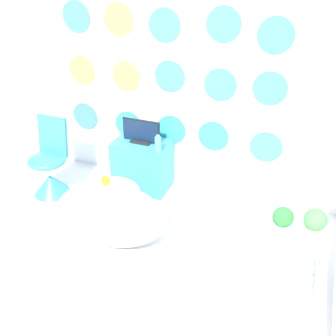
# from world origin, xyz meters

# --- Properties ---
(ground_plane) EXTENTS (12.00, 12.00, 0.00)m
(ground_plane) POSITION_xyz_m (0.00, 0.00, 0.00)
(ground_plane) COLOR silver
(wall_back_dotted) EXTENTS (4.47, 0.05, 2.60)m
(wall_back_dotted) POSITION_xyz_m (0.00, 1.75, 1.30)
(wall_back_dotted) COLOR white
(wall_back_dotted) RESTS_ON ground_plane
(bathtub) EXTENTS (1.01, 0.65, 0.46)m
(bathtub) POSITION_xyz_m (-0.13, 0.68, 0.23)
(bathtub) COLOR white
(bathtub) RESTS_ON ground_plane
(rubber_duck) EXTENTS (0.08, 0.09, 0.10)m
(rubber_duck) POSITION_xyz_m (-0.20, 0.76, 0.51)
(rubber_duck) COLOR yellow
(rubber_duck) RESTS_ON bathtub
(chair) EXTENTS (0.38, 0.38, 0.80)m
(chair) POSITION_xyz_m (-1.04, 1.06, 0.25)
(chair) COLOR #338CE0
(chair) RESTS_ON ground_plane
(tv_cabinet) EXTENTS (0.56, 0.37, 0.52)m
(tv_cabinet) POSITION_xyz_m (-0.21, 1.51, 0.26)
(tv_cabinet) COLOR #389ED6
(tv_cabinet) RESTS_ON ground_plane
(tv) EXTENTS (0.40, 0.12, 0.24)m
(tv) POSITION_xyz_m (-0.21, 1.51, 0.63)
(tv) COLOR black
(tv) RESTS_ON tv_cabinet
(vase) EXTENTS (0.06, 0.06, 0.17)m
(vase) POSITION_xyz_m (0.03, 1.38, 0.60)
(vase) COLOR #51B2AD
(vase) RESTS_ON tv_cabinet
(side_table) EXTENTS (0.47, 0.35, 0.47)m
(side_table) POSITION_xyz_m (1.39, 0.69, 0.38)
(side_table) COLOR silver
(side_table) RESTS_ON ground_plane
(potted_plant_left) EXTENTS (0.15, 0.15, 0.20)m
(potted_plant_left) POSITION_xyz_m (1.29, 0.69, 0.58)
(potted_plant_left) COLOR white
(potted_plant_left) RESTS_ON side_table
(potted_plant_right) EXTENTS (0.16, 0.16, 0.25)m
(potted_plant_right) POSITION_xyz_m (1.50, 0.68, 0.60)
(potted_plant_right) COLOR beige
(potted_plant_right) RESTS_ON side_table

